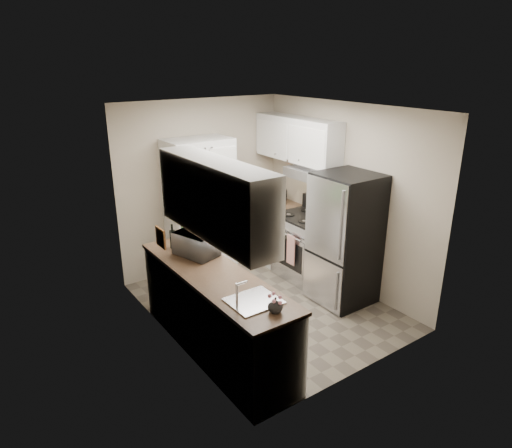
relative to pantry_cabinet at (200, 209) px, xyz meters
The scene contains 16 objects.
ground 1.66m from the pantry_cabinet, 81.35° to the right, with size 3.20×3.20×0.00m, color #665B4C.
room_shell 1.48m from the pantry_cabinet, 82.18° to the right, with size 2.64×3.24×2.52m.
pantry_cabinet is the anchor object (origin of this frame).
base_cabinet_left 2.00m from the pantry_cabinet, 114.36° to the right, with size 0.60×2.30×0.88m, color silver.
countertop_left 1.92m from the pantry_cabinet, 114.36° to the right, with size 0.63×2.33×0.04m, color brown.
base_cabinet_right 1.32m from the pantry_cabinet, ahead, with size 0.60×0.80×0.88m, color silver.
countertop_right 1.20m from the pantry_cabinet, ahead, with size 0.63×0.83×0.04m, color brown.
electric_range 1.58m from the pantry_cabinet, 38.22° to the right, with size 0.71×0.78×1.13m.
refrigerator 2.07m from the pantry_cabinet, 56.54° to the right, with size 0.70×0.72×1.70m, color #B7B7BC.
microwave 1.42m from the pantry_cabinet, 120.00° to the right, with size 0.48×0.33×0.27m, color #A6A7AB.
wine_bottle 1.22m from the pantry_cabinet, 133.64° to the right, with size 0.07×0.07×0.27m, color black.
flower_vase 2.82m from the pantry_cabinet, 105.19° to the right, with size 0.14×0.14×0.14m, color silver.
cutting_board 0.87m from the pantry_cabinet, 134.77° to the right, with size 0.02×0.21×0.26m, color #3E9749.
toaster_oven 1.16m from the pantry_cabinet, ahead, with size 0.33×0.41×0.24m, color #A9AAAE.
fruit_basket 1.18m from the pantry_cabinet, ahead, with size 0.23×0.23×0.10m, color #DF4E15, non-canonical shape.
kitchen_mat 1.21m from the pantry_cabinet, 76.51° to the right, with size 0.56×0.89×0.01m, color tan.
Camera 1 is at (-3.08, -4.17, 3.01)m, focal length 32.00 mm.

